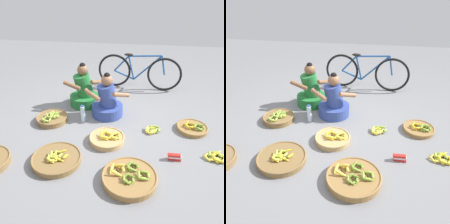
{
  "view_description": "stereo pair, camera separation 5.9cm",
  "coord_description": "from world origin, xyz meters",
  "views": [
    {
      "loc": [
        0.4,
        -3.17,
        2.1
      ],
      "look_at": [
        0.0,
        -0.2,
        0.35
      ],
      "focal_mm": 38.35,
      "sensor_mm": 36.0,
      "label": 1
    },
    {
      "loc": [
        0.46,
        -3.16,
        2.1
      ],
      "look_at": [
        0.0,
        -0.2,
        0.35
      ],
      "focal_mm": 38.35,
      "sensor_mm": 36.0,
      "label": 2
    }
  ],
  "objects": [
    {
      "name": "banana_basket_front_right",
      "position": [
        -0.04,
        -0.45,
        0.05
      ],
      "size": [
        0.51,
        0.51,
        0.15
      ],
      "color": "tan",
      "rests_on": "ground"
    },
    {
      "name": "ground_plane",
      "position": [
        0.0,
        0.0,
        0.0
      ],
      "size": [
        10.0,
        10.0,
        0.0
      ],
      "primitive_type": "plane",
      "color": "slate"
    },
    {
      "name": "bicycle_leaning",
      "position": [
        0.32,
        1.47,
        0.36
      ],
      "size": [
        1.7,
        0.22,
        0.73
      ],
      "color": "black",
      "rests_on": "ground"
    },
    {
      "name": "water_bottle",
      "position": [
        -0.51,
        0.04,
        0.14
      ],
      "size": [
        0.07,
        0.07,
        0.29
      ],
      "color": "silver",
      "rests_on": "ground"
    },
    {
      "name": "loose_bananas_back_right",
      "position": [
        0.61,
        -0.11,
        0.03
      ],
      "size": [
        0.26,
        0.23,
        0.09
      ],
      "color": "#8CAD38",
      "rests_on": "ground"
    },
    {
      "name": "packet_carton_stack",
      "position": [
        0.88,
        -0.72,
        0.04
      ],
      "size": [
        0.17,
        0.07,
        0.09
      ],
      "color": "red",
      "rests_on": "ground"
    },
    {
      "name": "banana_basket_mid_left",
      "position": [
        -0.61,
        -0.96,
        0.05
      ],
      "size": [
        0.63,
        0.63,
        0.15
      ],
      "color": "brown",
      "rests_on": "ground"
    },
    {
      "name": "loose_bananas_back_left",
      "position": [
        1.43,
        -0.62,
        0.03
      ],
      "size": [
        0.32,
        0.24,
        0.1
      ],
      "color": "yellow",
      "rests_on": "ground"
    },
    {
      "name": "banana_basket_mid_right",
      "position": [
        0.33,
        -1.16,
        0.05
      ],
      "size": [
        0.65,
        0.65,
        0.17
      ],
      "color": "olive",
      "rests_on": "ground"
    },
    {
      "name": "vendor_woman_behind",
      "position": [
        -0.61,
        0.61,
        0.25
      ],
      "size": [
        0.66,
        0.53,
        0.79
      ],
      "color": "#237233",
      "rests_on": "ground"
    },
    {
      "name": "banana_basket_front_left",
      "position": [
        1.22,
        0.01,
        0.04
      ],
      "size": [
        0.47,
        0.47,
        0.13
      ],
      "color": "olive",
      "rests_on": "ground"
    },
    {
      "name": "banana_basket_near_bicycle",
      "position": [
        -1.01,
        -0.03,
        0.06
      ],
      "size": [
        0.5,
        0.5,
        0.15
      ],
      "color": "brown",
      "rests_on": "ground"
    },
    {
      "name": "vendor_woman_front",
      "position": [
        -0.15,
        0.3,
        0.24
      ],
      "size": [
        0.74,
        0.52,
        0.76
      ],
      "color": "#334793",
      "rests_on": "ground"
    }
  ]
}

